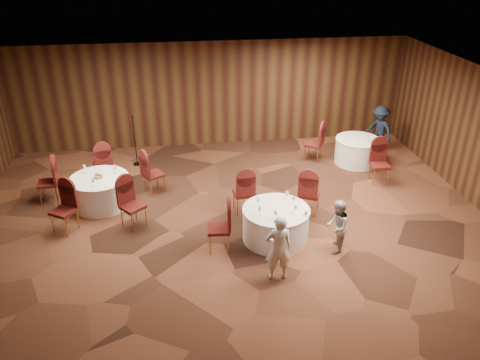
{
  "coord_description": "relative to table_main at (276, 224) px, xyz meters",
  "views": [
    {
      "loc": [
        -1.07,
        -8.85,
        5.82
      ],
      "look_at": [
        0.2,
        0.2,
        1.1
      ],
      "focal_mm": 35.0,
      "sensor_mm": 36.0,
      "label": 1
    }
  ],
  "objects": [
    {
      "name": "ground",
      "position": [
        -0.87,
        0.55,
        -0.38
      ],
      "size": [
        12.0,
        12.0,
        0.0
      ],
      "primitive_type": "plane",
      "color": "black",
      "rests_on": "ground"
    },
    {
      "name": "room_shell",
      "position": [
        -0.87,
        0.55,
        1.59
      ],
      "size": [
        12.0,
        12.0,
        12.0
      ],
      "color": "silver",
      "rests_on": "ground"
    },
    {
      "name": "table_main",
      "position": [
        0.0,
        0.0,
        0.0
      ],
      "size": [
        1.44,
        1.44,
        0.74
      ],
      "color": "white",
      "rests_on": "ground"
    },
    {
      "name": "table_left",
      "position": [
        -3.91,
        2.03,
        0.0
      ],
      "size": [
        1.41,
        1.41,
        0.74
      ],
      "color": "white",
      "rests_on": "ground"
    },
    {
      "name": "table_right",
      "position": [
        3.13,
        3.5,
        0.0
      ],
      "size": [
        1.27,
        1.27,
        0.74
      ],
      "color": "white",
      "rests_on": "ground"
    },
    {
      "name": "chairs_main",
      "position": [
        -0.25,
        0.68,
        0.12
      ],
      "size": [
        2.89,
        2.01,
        1.0
      ],
      "color": "#420D0F",
      "rests_on": "ground"
    },
    {
      "name": "chairs_left",
      "position": [
        -3.9,
        2.03,
        0.12
      ],
      "size": [
        3.19,
        3.02,
        1.0
      ],
      "color": "#420D0F",
      "rests_on": "ground"
    },
    {
      "name": "chairs_right",
      "position": [
        2.62,
        3.07,
        0.12
      ],
      "size": [
        1.97,
        2.27,
        1.0
      ],
      "color": "#420D0F",
      "rests_on": "ground"
    },
    {
      "name": "tabletop_main",
      "position": [
        0.13,
        -0.11,
        0.47
      ],
      "size": [
        1.07,
        1.06,
        0.22
      ],
      "color": "silver",
      "rests_on": "table_main"
    },
    {
      "name": "tabletop_left",
      "position": [
        -3.91,
        2.03,
        0.45
      ],
      "size": [
        0.81,
        0.8,
        0.22
      ],
      "color": "silver",
      "rests_on": "table_left"
    },
    {
      "name": "tabletop_right",
      "position": [
        3.29,
        3.29,
        0.52
      ],
      "size": [
        0.08,
        0.08,
        0.22
      ],
      "color": "silver",
      "rests_on": "table_right"
    },
    {
      "name": "mic_stand",
      "position": [
        -3.19,
        4.26,
        0.04
      ],
      "size": [
        0.24,
        0.24,
        1.47
      ],
      "color": "black",
      "rests_on": "ground"
    },
    {
      "name": "woman_a",
      "position": [
        -0.23,
        -1.31,
        0.31
      ],
      "size": [
        0.51,
        0.34,
        1.38
      ],
      "primitive_type": "imported",
      "rotation": [
        0.0,
        0.0,
        3.12
      ],
      "color": "silver",
      "rests_on": "ground"
    },
    {
      "name": "woman_b",
      "position": [
        1.14,
        -0.61,
        0.21
      ],
      "size": [
        0.65,
        0.71,
        1.18
      ],
      "primitive_type": "imported",
      "rotation": [
        0.0,
        0.0,
        4.28
      ],
      "color": "#ADACB1",
      "rests_on": "ground"
    },
    {
      "name": "man_c",
      "position": [
        4.04,
        4.17,
        0.35
      ],
      "size": [
        0.89,
        1.08,
        1.46
      ],
      "primitive_type": "imported",
      "rotation": [
        0.0,
        0.0,
        5.14
      ],
      "color": "black",
      "rests_on": "ground"
    }
  ]
}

